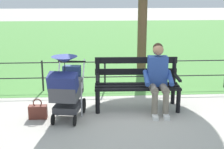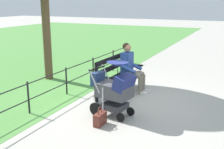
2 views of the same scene
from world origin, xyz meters
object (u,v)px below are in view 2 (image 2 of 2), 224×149
(park_bench, at_px, (117,74))
(stroller, at_px, (114,88))
(person_on_bench, at_px, (131,66))
(handbag, at_px, (100,119))

(park_bench, height_order, stroller, stroller)
(person_on_bench, relative_size, stroller, 1.11)
(park_bench, relative_size, stroller, 1.40)
(stroller, height_order, handbag, stroller)
(park_bench, height_order, handbag, park_bench)
(park_bench, bearing_deg, stroller, 22.15)
(stroller, bearing_deg, handbag, -6.46)
(park_bench, distance_m, person_on_bench, 0.46)
(person_on_bench, bearing_deg, handbag, 6.37)
(park_bench, relative_size, handbag, 4.37)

